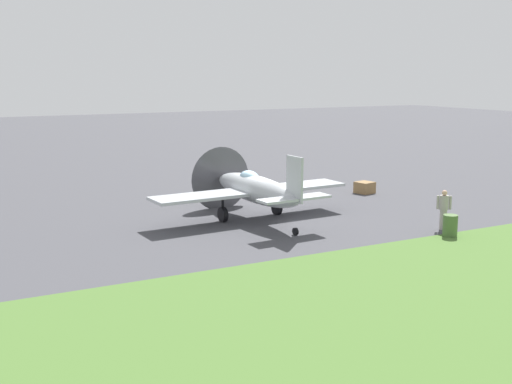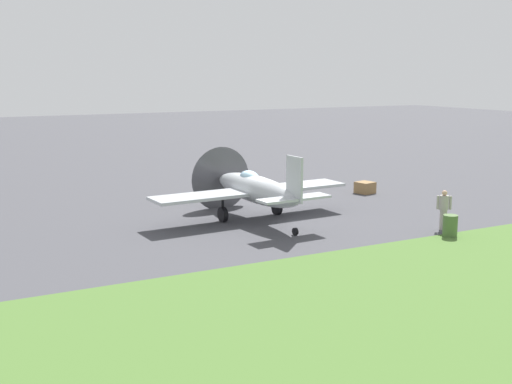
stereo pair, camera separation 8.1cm
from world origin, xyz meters
TOP-DOWN VIEW (x-y plane):
  - ground_plane at (0.00, 0.00)m, footprint 160.00×160.00m
  - grass_verge at (0.00, -12.03)m, footprint 120.00×11.00m
  - airplane_lead at (-0.93, -0.41)m, footprint 9.71×7.69m
  - ground_crew_chief at (5.42, -5.89)m, footprint 0.52×0.43m
  - fuel_drum at (4.84, -6.90)m, footprint 0.60×0.60m
  - supply_crate at (7.70, 2.61)m, footprint 1.07×1.07m

SIDE VIEW (x-z plane):
  - ground_plane at x=0.00m, z-range 0.00..0.00m
  - grass_verge at x=0.00m, z-range 0.00..0.01m
  - supply_crate at x=7.70m, z-range 0.00..0.64m
  - fuel_drum at x=4.84m, z-range 0.00..0.90m
  - ground_crew_chief at x=5.42m, z-range 0.05..1.78m
  - airplane_lead at x=-0.93m, z-range -0.28..3.18m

